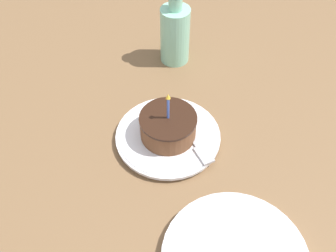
# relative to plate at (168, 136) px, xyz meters

# --- Properties ---
(ground_plane) EXTENTS (2.40, 2.40, 0.04)m
(ground_plane) POSITION_rel_plate_xyz_m (0.01, -0.02, -0.03)
(ground_plane) COLOR brown
(ground_plane) RESTS_ON ground
(plate) EXTENTS (0.21, 0.21, 0.02)m
(plate) POSITION_rel_plate_xyz_m (0.00, 0.00, 0.00)
(plate) COLOR silver
(plate) RESTS_ON ground_plane
(cake_slice) EXTENTS (0.11, 0.11, 0.11)m
(cake_slice) POSITION_rel_plate_xyz_m (0.00, 0.00, 0.03)
(cake_slice) COLOR brown
(cake_slice) RESTS_ON plate
(fork) EXTENTS (0.09, 0.19, 0.00)m
(fork) POSITION_rel_plate_xyz_m (-0.03, 0.03, 0.01)
(fork) COLOR #B2B2B7
(fork) RESTS_ON plate
(bottle) EXTENTS (0.07, 0.07, 0.19)m
(bottle) POSITION_rel_plate_xyz_m (-0.20, -0.16, 0.07)
(bottle) COLOR #8CD1B2
(bottle) RESTS_ON ground_plane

